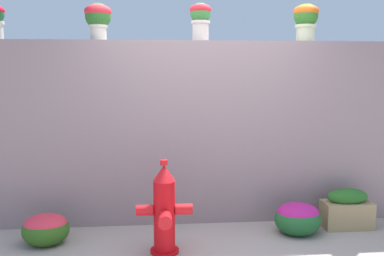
{
  "coord_description": "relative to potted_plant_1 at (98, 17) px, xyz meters",
  "views": [
    {
      "loc": [
        -0.59,
        -3.9,
        1.75
      ],
      "look_at": [
        -0.14,
        0.93,
        1.12
      ],
      "focal_mm": 41.44,
      "sensor_mm": 36.0,
      "label": 1
    }
  ],
  "objects": [
    {
      "name": "potted_plant_3",
      "position": [
        2.35,
        -0.02,
        0.01
      ],
      "size": [
        0.29,
        0.29,
        0.43
      ],
      "color": "beige",
      "rests_on": "stone_wall"
    },
    {
      "name": "fire_hydrant",
      "position": [
        0.69,
        -0.96,
        -1.92
      ],
      "size": [
        0.54,
        0.43,
        0.91
      ],
      "color": "red",
      "rests_on": "ground"
    },
    {
      "name": "stone_wall",
      "position": [
        1.16,
        -0.02,
        -1.3
      ],
      "size": [
        5.22,
        0.28,
        2.08
      ],
      "primitive_type": "cube",
      "color": "gray",
      "rests_on": "ground"
    },
    {
      "name": "potted_plant_2",
      "position": [
        1.14,
        0.01,
        0.01
      ],
      "size": [
        0.24,
        0.24,
        0.43
      ],
      "color": "beige",
      "rests_on": "stone_wall"
    },
    {
      "name": "planter_box",
      "position": [
        2.74,
        -0.44,
        -2.12
      ],
      "size": [
        0.54,
        0.28,
        0.45
      ],
      "color": "#9E8459",
      "rests_on": "ground"
    },
    {
      "name": "flower_bush_left",
      "position": [
        -0.51,
        -0.63,
        -2.17
      ],
      "size": [
        0.47,
        0.42,
        0.32
      ],
      "color": "#2D571A",
      "rests_on": "ground"
    },
    {
      "name": "flower_bush_right",
      "position": [
        2.13,
        -0.58,
        -2.15
      ],
      "size": [
        0.5,
        0.45,
        0.35
      ],
      "color": "#205B2A",
      "rests_on": "ground"
    },
    {
      "name": "potted_plant_1",
      "position": [
        0.0,
        0.0,
        0.0
      ],
      "size": [
        0.3,
        0.3,
        0.41
      ],
      "color": "beige",
      "rests_on": "stone_wall"
    }
  ]
}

